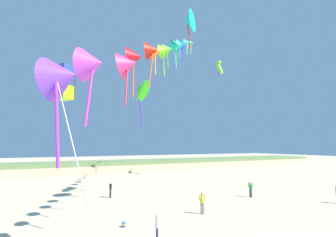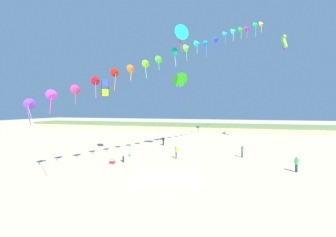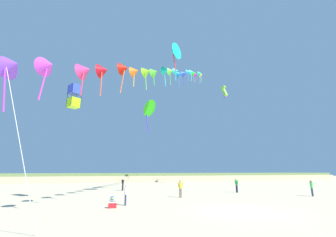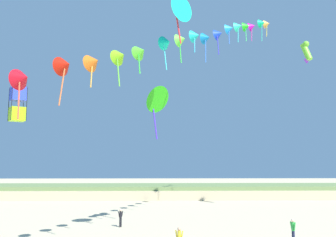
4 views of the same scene
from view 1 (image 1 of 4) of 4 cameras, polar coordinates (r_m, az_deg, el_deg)
dune_ridge at (r=58.02m, az=-14.18°, el=-10.04°), size 120.00×12.37×2.06m
person_near_right at (r=16.34m, az=-2.39°, el=-22.30°), size 0.22×0.54×1.53m
person_mid_center at (r=30.12m, az=17.53°, el=-14.19°), size 0.27×0.59×1.70m
person_far_left at (r=29.23m, az=-12.40°, el=-14.69°), size 0.45×0.46×1.61m
person_far_right at (r=22.35m, az=7.45°, el=-17.46°), size 0.55×0.39×1.71m
kite_banner_string at (r=28.06m, az=1.76°, el=15.33°), size 26.01×34.13×24.56m
large_kite_low_lead at (r=47.69m, az=11.09°, el=10.81°), size 1.42×1.56×2.82m
large_kite_mid_trail at (r=29.97m, az=-5.98°, el=6.26°), size 3.22×3.22×5.23m
large_kite_high_solo at (r=18.77m, az=-21.65°, el=7.30°), size 1.33×1.33×2.28m
large_kite_outer_drift at (r=26.22m, az=4.56°, el=20.34°), size 2.14×2.01×3.65m
beach_ball at (r=19.37m, az=-9.52°, el=-21.74°), size 0.36×0.36×0.36m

